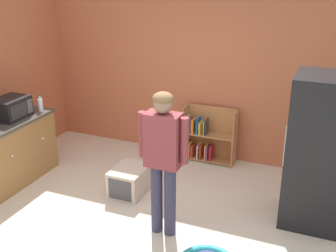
# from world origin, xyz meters

# --- Properties ---
(ground_plane) EXTENTS (12.00, 12.00, 0.00)m
(ground_plane) POSITION_xyz_m (0.00, 0.00, 0.00)
(ground_plane) COLOR beige
(ground_plane) RESTS_ON ground
(back_wall) EXTENTS (5.20, 0.06, 2.70)m
(back_wall) POSITION_xyz_m (0.00, 2.33, 1.35)
(back_wall) COLOR #C26643
(back_wall) RESTS_ON ground
(refrigerator) EXTENTS (0.73, 0.68, 1.78)m
(refrigerator) POSITION_xyz_m (1.79, 1.02, 0.89)
(refrigerator) COLOR black
(refrigerator) RESTS_ON ground
(bookshelf) EXTENTS (0.80, 0.28, 0.85)m
(bookshelf) POSITION_xyz_m (0.11, 2.14, 0.37)
(bookshelf) COLOR #B57949
(bookshelf) RESTS_ON ground
(standing_person) EXTENTS (0.57, 0.22, 1.67)m
(standing_person) POSITION_xyz_m (0.25, 0.12, 1.01)
(standing_person) COLOR #353550
(standing_person) RESTS_ON ground
(pet_carrier) EXTENTS (0.42, 0.55, 0.36)m
(pet_carrier) POSITION_xyz_m (-0.51, 0.76, 0.18)
(pet_carrier) COLOR beige
(pet_carrier) RESTS_ON ground
(microwave) EXTENTS (0.37, 0.48, 0.28)m
(microwave) POSITION_xyz_m (-2.19, 0.57, 1.04)
(microwave) COLOR black
(microwave) RESTS_ON kitchen_counter
(clear_bottle) EXTENTS (0.07, 0.07, 0.25)m
(clear_bottle) POSITION_xyz_m (-1.99, 0.93, 1.00)
(clear_bottle) COLOR silver
(clear_bottle) RESTS_ON kitchen_counter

